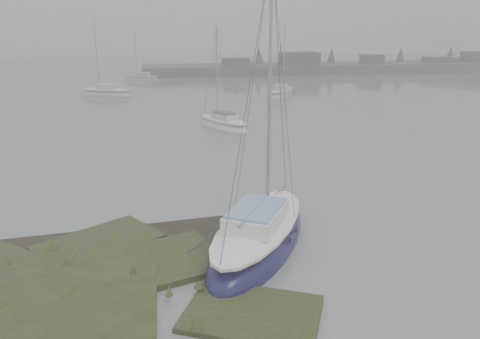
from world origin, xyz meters
The scene contains 7 objects.
ground centered at (0.00, 30.00, 0.00)m, with size 160.00×160.00×0.00m, color slate.
far_shoreline centered at (26.84, 61.90, 0.85)m, with size 60.00×8.00×4.15m.
sailboat_main centered at (1.49, 3.41, 0.32)m, with size 5.77×7.56×10.36m.
sailboat_white centered at (2.89, 22.89, 0.24)m, with size 4.19×5.78×7.85m.
sailboat_far_a centered at (-7.33, 41.16, 0.26)m, with size 6.30×4.34×8.50m.
sailboat_far_b centered at (11.11, 37.81, 0.25)m, with size 4.81×5.82×8.13m.
sailboat_far_c centered at (-4.00, 55.51, 0.22)m, with size 5.34×3.38×7.17m.
Camera 1 is at (-1.61, -10.96, 7.38)m, focal length 35.00 mm.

